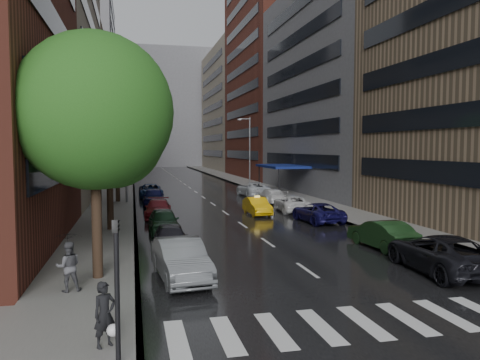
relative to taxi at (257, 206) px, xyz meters
name	(u,v)px	position (x,y,z in m)	size (l,w,h in m)	color
ground	(350,300)	(-2.22, -20.49, -0.67)	(220.00, 220.00, 0.00)	gray
road	(186,185)	(-2.22, 29.51, -0.67)	(14.00, 140.00, 0.01)	black
sidewalk_left	(119,186)	(-11.22, 29.51, -0.60)	(4.00, 140.00, 0.15)	gray
sidewalk_right	(249,184)	(6.78, 29.51, -0.60)	(4.00, 140.00, 0.15)	gray
crosswalk	(385,320)	(-2.02, -22.49, -0.66)	(13.15, 2.80, 0.01)	silver
buildings_left	(77,74)	(-17.22, 38.30, 15.31)	(8.00, 108.00, 38.00)	maroon
buildings_right	(276,85)	(12.78, 36.21, 14.36)	(8.05, 109.10, 36.00)	#937A5B
building_far	(158,109)	(-2.22, 97.51, 15.33)	(40.00, 14.00, 32.00)	slate
tree_near	(94,112)	(-10.82, -16.14, 5.94)	(6.06, 6.06, 9.66)	#382619
tree_mid	(109,121)	(-10.82, -5.04, 6.16)	(6.27, 6.27, 9.98)	#382619
tree_far	(117,137)	(-10.82, 10.39, 5.56)	(5.71, 5.71, 9.10)	#382619
taxi	(257,206)	(0.00, 0.00, 0.00)	(1.43, 4.09, 1.35)	#DBA30B
parked_cars_left	(159,209)	(-7.62, -0.67, 0.07)	(2.42, 36.24, 1.61)	slate
parked_cars_right	(308,208)	(3.18, -2.61, 0.06)	(3.04, 37.27, 1.60)	black
ped_bag_walker	(105,315)	(-10.17, -22.87, 0.29)	(0.74, 0.68, 1.69)	black
ped_black_umbrella	(68,257)	(-11.70, -17.79, 0.70)	(0.96, 0.98, 2.09)	#4B4B50
traffic_light	(117,279)	(-9.82, -24.05, 1.55)	(0.18, 0.15, 3.45)	black
street_lamp_left	(127,151)	(-9.94, 9.51, 4.22)	(1.74, 0.22, 9.00)	gray
street_lamp_right	(249,150)	(5.50, 24.51, 4.22)	(1.74, 0.22, 9.00)	gray
awning	(282,166)	(6.77, 14.51, 2.46)	(4.00, 8.00, 3.12)	navy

